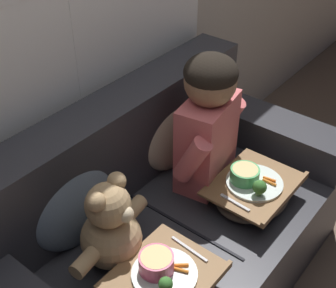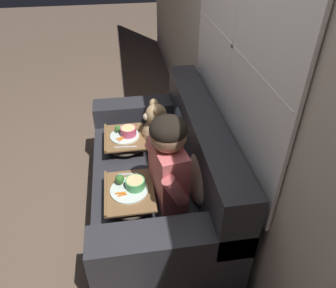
{
  "view_description": "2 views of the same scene",
  "coord_description": "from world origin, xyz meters",
  "px_view_note": "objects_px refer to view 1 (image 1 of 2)",
  "views": [
    {
      "loc": [
        -1.12,
        -0.86,
        1.88
      ],
      "look_at": [
        0.13,
        0.13,
        0.71
      ],
      "focal_mm": 50.0,
      "sensor_mm": 36.0,
      "label": 1
    },
    {
      "loc": [
        1.85,
        -0.19,
        2.05
      ],
      "look_at": [
        -0.05,
        0.11,
        0.63
      ],
      "focal_mm": 35.0,
      "sensor_mm": 36.0,
      "label": 2
    }
  ],
  "objects_px": {
    "child_figure": "(209,116)",
    "lap_tray_teddy": "(164,282)",
    "couch": "(162,233)",
    "throw_pillow_behind_teddy": "(70,199)",
    "throw_pillow_behind_child": "(169,128)",
    "lap_tray_child": "(253,191)",
    "teddy_bear": "(112,230)"
  },
  "relations": [
    {
      "from": "throw_pillow_behind_child",
      "to": "couch",
      "type": "bearing_deg",
      "value": -146.3
    },
    {
      "from": "couch",
      "to": "throw_pillow_behind_teddy",
      "type": "bearing_deg",
      "value": 146.3
    },
    {
      "from": "throw_pillow_behind_teddy",
      "to": "teddy_bear",
      "type": "bearing_deg",
      "value": -89.79
    },
    {
      "from": "child_figure",
      "to": "lap_tray_teddy",
      "type": "xyz_separation_m",
      "value": [
        -0.62,
        -0.25,
        -0.28
      ]
    },
    {
      "from": "couch",
      "to": "lap_tray_child",
      "type": "bearing_deg",
      "value": -40.77
    },
    {
      "from": "lap_tray_child",
      "to": "throw_pillow_behind_child",
      "type": "bearing_deg",
      "value": 89.72
    },
    {
      "from": "throw_pillow_behind_teddy",
      "to": "teddy_bear",
      "type": "xyz_separation_m",
      "value": [
        0.0,
        -0.22,
        -0.03
      ]
    },
    {
      "from": "couch",
      "to": "lap_tray_teddy",
      "type": "height_order",
      "value": "couch"
    },
    {
      "from": "throw_pillow_behind_child",
      "to": "lap_tray_child",
      "type": "distance_m",
      "value": 0.49
    },
    {
      "from": "lap_tray_child",
      "to": "lap_tray_teddy",
      "type": "distance_m",
      "value": 0.62
    },
    {
      "from": "teddy_bear",
      "to": "lap_tray_child",
      "type": "xyz_separation_m",
      "value": [
        0.62,
        -0.25,
        -0.1
      ]
    },
    {
      "from": "lap_tray_child",
      "to": "lap_tray_teddy",
      "type": "xyz_separation_m",
      "value": [
        -0.62,
        0.0,
        0.0
      ]
    },
    {
      "from": "lap_tray_child",
      "to": "throw_pillow_behind_teddy",
      "type": "bearing_deg",
      "value": 142.61
    },
    {
      "from": "throw_pillow_behind_child",
      "to": "lap_tray_teddy",
      "type": "relative_size",
      "value": 1.13
    },
    {
      "from": "couch",
      "to": "lap_tray_teddy",
      "type": "distance_m",
      "value": 0.45
    },
    {
      "from": "lap_tray_teddy",
      "to": "couch",
      "type": "bearing_deg",
      "value": 40.48
    },
    {
      "from": "lap_tray_teddy",
      "to": "throw_pillow_behind_child",
      "type": "bearing_deg",
      "value": 37.25
    },
    {
      "from": "lap_tray_child",
      "to": "teddy_bear",
      "type": "bearing_deg",
      "value": 157.93
    },
    {
      "from": "couch",
      "to": "child_figure",
      "type": "height_order",
      "value": "child_figure"
    },
    {
      "from": "throw_pillow_behind_child",
      "to": "throw_pillow_behind_teddy",
      "type": "height_order",
      "value": "throw_pillow_behind_teddy"
    },
    {
      "from": "couch",
      "to": "throw_pillow_behind_child",
      "type": "relative_size",
      "value": 3.97
    },
    {
      "from": "throw_pillow_behind_teddy",
      "to": "child_figure",
      "type": "bearing_deg",
      "value": -19.35
    },
    {
      "from": "teddy_bear",
      "to": "child_figure",
      "type": "bearing_deg",
      "value": 0.39
    },
    {
      "from": "throw_pillow_behind_teddy",
      "to": "lap_tray_child",
      "type": "distance_m",
      "value": 0.79
    },
    {
      "from": "couch",
      "to": "throw_pillow_behind_teddy",
      "type": "height_order",
      "value": "couch"
    },
    {
      "from": "teddy_bear",
      "to": "lap_tray_child",
      "type": "height_order",
      "value": "teddy_bear"
    },
    {
      "from": "throw_pillow_behind_child",
      "to": "teddy_bear",
      "type": "height_order",
      "value": "throw_pillow_behind_child"
    },
    {
      "from": "child_figure",
      "to": "lap_tray_teddy",
      "type": "relative_size",
      "value": 1.7
    },
    {
      "from": "throw_pillow_behind_child",
      "to": "throw_pillow_behind_teddy",
      "type": "relative_size",
      "value": 0.96
    },
    {
      "from": "throw_pillow_behind_teddy",
      "to": "lap_tray_teddy",
      "type": "bearing_deg",
      "value": -90.1
    },
    {
      "from": "teddy_bear",
      "to": "throw_pillow_behind_teddy",
      "type": "bearing_deg",
      "value": 90.21
    },
    {
      "from": "lap_tray_child",
      "to": "couch",
      "type": "bearing_deg",
      "value": 139.23
    }
  ]
}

